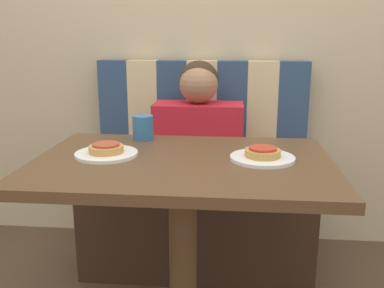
{
  "coord_description": "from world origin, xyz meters",
  "views": [
    {
      "loc": [
        0.16,
        -1.38,
        1.18
      ],
      "look_at": [
        0.0,
        0.34,
        0.73
      ],
      "focal_mm": 40.0,
      "sensor_mm": 36.0,
      "label": 1
    }
  ],
  "objects_px": {
    "plate_left": "(107,154)",
    "plate_right": "(262,158)",
    "pizza_right": "(263,152)",
    "pizza_left": "(106,148)",
    "drinking_cup": "(143,128)",
    "person": "(199,125)"
  },
  "relations": [
    {
      "from": "pizza_right",
      "to": "drinking_cup",
      "type": "xyz_separation_m",
      "value": [
        -0.46,
        0.25,
        0.02
      ]
    },
    {
      "from": "plate_left",
      "to": "plate_right",
      "type": "bearing_deg",
      "value": 0.0
    },
    {
      "from": "pizza_right",
      "to": "plate_left",
      "type": "bearing_deg",
      "value": 180.0
    },
    {
      "from": "person",
      "to": "pizza_left",
      "type": "relative_size",
      "value": 4.87
    },
    {
      "from": "pizza_left",
      "to": "pizza_right",
      "type": "relative_size",
      "value": 1.0
    },
    {
      "from": "plate_left",
      "to": "pizza_left",
      "type": "bearing_deg",
      "value": -90.0
    },
    {
      "from": "plate_right",
      "to": "drinking_cup",
      "type": "distance_m",
      "value": 0.53
    },
    {
      "from": "plate_left",
      "to": "pizza_right",
      "type": "relative_size",
      "value": 1.82
    },
    {
      "from": "plate_left",
      "to": "plate_right",
      "type": "xyz_separation_m",
      "value": [
        0.54,
        0.0,
        0.0
      ]
    },
    {
      "from": "person",
      "to": "plate_right",
      "type": "height_order",
      "value": "person"
    },
    {
      "from": "person",
      "to": "drinking_cup",
      "type": "height_order",
      "value": "person"
    },
    {
      "from": "plate_right",
      "to": "pizza_left",
      "type": "bearing_deg",
      "value": -180.0
    },
    {
      "from": "pizza_left",
      "to": "drinking_cup",
      "type": "xyz_separation_m",
      "value": [
        0.08,
        0.25,
        0.02
      ]
    },
    {
      "from": "person",
      "to": "plate_right",
      "type": "bearing_deg",
      "value": -67.99
    },
    {
      "from": "plate_right",
      "to": "pizza_right",
      "type": "distance_m",
      "value": 0.02
    },
    {
      "from": "person",
      "to": "plate_left",
      "type": "bearing_deg",
      "value": -112.01
    },
    {
      "from": "plate_left",
      "to": "drinking_cup",
      "type": "relative_size",
      "value": 2.26
    },
    {
      "from": "pizza_left",
      "to": "pizza_right",
      "type": "distance_m",
      "value": 0.54
    },
    {
      "from": "plate_right",
      "to": "pizza_right",
      "type": "relative_size",
      "value": 1.82
    },
    {
      "from": "plate_left",
      "to": "plate_right",
      "type": "relative_size",
      "value": 1.0
    },
    {
      "from": "plate_right",
      "to": "drinking_cup",
      "type": "relative_size",
      "value": 2.26
    },
    {
      "from": "plate_left",
      "to": "drinking_cup",
      "type": "distance_m",
      "value": 0.26
    }
  ]
}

